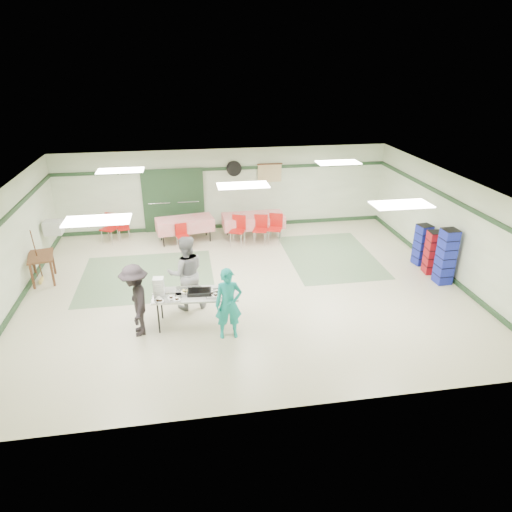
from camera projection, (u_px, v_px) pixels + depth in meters
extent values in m
plane|color=beige|center=(244.00, 286.00, 11.78)|extent=(11.00, 11.00, 0.00)
plane|color=silver|center=(243.00, 184.00, 10.68)|extent=(11.00, 11.00, 0.00)
plane|color=silver|center=(225.00, 189.00, 15.29)|extent=(11.00, 0.00, 11.00)
plane|color=silver|center=(283.00, 342.00, 7.17)|extent=(11.00, 0.00, 11.00)
plane|color=silver|center=(6.00, 252.00, 10.42)|extent=(0.00, 9.00, 9.00)
plane|color=silver|center=(450.00, 226.00, 12.04)|extent=(0.00, 9.00, 9.00)
cube|color=#213C22|center=(225.00, 169.00, 14.98)|extent=(11.00, 0.06, 0.10)
cube|color=#213C22|center=(226.00, 226.00, 15.79)|extent=(11.00, 0.06, 0.12)
cube|color=#213C22|center=(0.00, 223.00, 10.14)|extent=(0.06, 9.00, 0.10)
cube|color=#213C22|center=(19.00, 301.00, 10.95)|extent=(0.06, 9.00, 0.12)
cube|color=#213C22|center=(453.00, 200.00, 11.75)|extent=(0.06, 9.00, 0.10)
cube|color=#213C22|center=(440.00, 270.00, 12.56)|extent=(0.06, 9.00, 0.12)
cube|color=slate|center=(147.00, 276.00, 12.31)|extent=(3.50, 3.00, 0.01)
cube|color=slate|center=(330.00, 256.00, 13.54)|extent=(2.50, 3.50, 0.01)
cube|color=gray|center=(159.00, 201.00, 15.03)|extent=(0.90, 0.06, 2.10)
cube|color=gray|center=(188.00, 200.00, 15.17)|extent=(0.90, 0.06, 2.10)
cube|color=#213C22|center=(174.00, 201.00, 15.08)|extent=(2.00, 0.03, 2.15)
cylinder|color=black|center=(234.00, 169.00, 14.99)|extent=(0.50, 0.10, 0.50)
cube|color=beige|center=(270.00, 173.00, 15.25)|extent=(0.80, 0.02, 0.60)
cube|color=#B0AFAA|center=(196.00, 294.00, 9.86)|extent=(1.89, 0.88, 0.04)
cylinder|color=black|center=(159.00, 318.00, 9.68)|extent=(0.04, 0.04, 0.72)
cylinder|color=black|center=(233.00, 315.00, 9.81)|extent=(0.04, 0.04, 0.72)
cylinder|color=black|center=(161.00, 304.00, 10.22)|extent=(0.04, 0.04, 0.72)
cylinder|color=black|center=(232.00, 301.00, 10.35)|extent=(0.04, 0.04, 0.72)
cube|color=silver|center=(219.00, 293.00, 9.83)|extent=(0.59, 0.47, 0.02)
cube|color=silver|center=(189.00, 292.00, 9.89)|extent=(0.59, 0.46, 0.02)
cube|color=silver|center=(167.00, 299.00, 9.61)|extent=(0.64, 0.51, 0.02)
cube|color=black|center=(199.00, 292.00, 9.83)|extent=(0.54, 0.36, 0.08)
cube|color=white|center=(159.00, 287.00, 9.70)|extent=(0.24, 0.22, 0.41)
imported|color=teal|center=(229.00, 304.00, 9.40)|extent=(0.57, 0.37, 1.56)
imported|color=gray|center=(186.00, 273.00, 10.48)|extent=(0.94, 0.77, 1.79)
imported|color=black|center=(136.00, 300.00, 9.50)|extent=(0.73, 1.10, 1.60)
cube|color=red|center=(253.00, 215.00, 14.69)|extent=(1.98, 0.91, 0.05)
cube|color=red|center=(253.00, 221.00, 14.77)|extent=(1.98, 0.93, 0.40)
cylinder|color=black|center=(230.00, 232.00, 14.41)|extent=(0.04, 0.04, 0.72)
cylinder|color=black|center=(280.00, 228.00, 14.69)|extent=(0.04, 0.04, 0.72)
cylinder|color=black|center=(227.00, 225.00, 14.99)|extent=(0.04, 0.04, 0.72)
cylinder|color=black|center=(275.00, 221.00, 15.28)|extent=(0.04, 0.04, 0.72)
cube|color=red|center=(184.00, 219.00, 14.37)|extent=(1.86, 1.03, 0.05)
cube|color=red|center=(185.00, 225.00, 14.44)|extent=(1.87, 1.05, 0.40)
cylinder|color=black|center=(163.00, 236.00, 14.05)|extent=(0.04, 0.04, 0.72)
cylinder|color=black|center=(210.00, 231.00, 14.47)|extent=(0.04, 0.04, 0.72)
cylinder|color=black|center=(161.00, 230.00, 14.57)|extent=(0.04, 0.04, 0.72)
cylinder|color=black|center=(206.00, 225.00, 14.99)|extent=(0.04, 0.04, 0.72)
cube|color=#B60E14|center=(260.00, 230.00, 14.23)|extent=(0.53, 0.53, 0.04)
cube|color=#B60E14|center=(261.00, 221.00, 14.31)|extent=(0.42, 0.16, 0.42)
cylinder|color=silver|center=(254.00, 239.00, 14.20)|extent=(0.02, 0.02, 0.45)
cylinder|color=silver|center=(265.00, 240.00, 14.16)|extent=(0.02, 0.02, 0.45)
cylinder|color=silver|center=(256.00, 235.00, 14.51)|extent=(0.02, 0.02, 0.45)
cylinder|color=silver|center=(266.00, 236.00, 14.46)|extent=(0.02, 0.02, 0.45)
cube|color=#B60E14|center=(237.00, 231.00, 14.12)|extent=(0.58, 0.58, 0.04)
cube|color=#B60E14|center=(239.00, 222.00, 14.20)|extent=(0.41, 0.22, 0.44)
cylinder|color=silver|center=(230.00, 240.00, 14.11)|extent=(0.02, 0.02, 0.46)
cylinder|color=silver|center=(241.00, 241.00, 14.03)|extent=(0.02, 0.02, 0.46)
cylinder|color=silver|center=(234.00, 236.00, 14.42)|extent=(0.02, 0.02, 0.46)
cylinder|color=silver|center=(244.00, 237.00, 14.33)|extent=(0.02, 0.02, 0.46)
cube|color=#B60E14|center=(275.00, 229.00, 14.30)|extent=(0.56, 0.56, 0.04)
cube|color=#B60E14|center=(276.00, 220.00, 14.37)|extent=(0.42, 0.20, 0.43)
cylinder|color=silver|center=(268.00, 238.00, 14.28)|extent=(0.02, 0.02, 0.45)
cylinder|color=silver|center=(279.00, 239.00, 14.21)|extent=(0.02, 0.02, 0.45)
cylinder|color=silver|center=(270.00, 234.00, 14.59)|extent=(0.02, 0.02, 0.45)
cylinder|color=silver|center=(281.00, 235.00, 14.52)|extent=(0.02, 0.02, 0.45)
cube|color=#B60E14|center=(183.00, 237.00, 13.91)|extent=(0.45, 0.45, 0.04)
cube|color=#B60E14|center=(181.00, 229.00, 13.96)|extent=(0.36, 0.14, 0.36)
cylinder|color=silver|center=(180.00, 245.00, 13.81)|extent=(0.02, 0.02, 0.38)
cylinder|color=silver|center=(189.00, 244.00, 13.93)|extent=(0.02, 0.02, 0.38)
cylinder|color=silver|center=(177.00, 242.00, 14.06)|extent=(0.02, 0.02, 0.38)
cylinder|color=silver|center=(186.00, 241.00, 14.17)|extent=(0.02, 0.02, 0.38)
cube|color=#B60E14|center=(124.00, 228.00, 14.58)|extent=(0.42, 0.42, 0.04)
cube|color=#B60E14|center=(122.00, 221.00, 14.64)|extent=(0.36, 0.10, 0.36)
cylinder|color=silver|center=(120.00, 236.00, 14.50)|extent=(0.02, 0.02, 0.38)
cylinder|color=silver|center=(129.00, 235.00, 14.58)|extent=(0.02, 0.02, 0.38)
cylinder|color=silver|center=(119.00, 233.00, 14.74)|extent=(0.02, 0.02, 0.38)
cylinder|color=silver|center=(129.00, 232.00, 14.83)|extent=(0.02, 0.02, 0.38)
cube|color=#B60E14|center=(109.00, 229.00, 14.30)|extent=(0.58, 0.58, 0.04)
cube|color=#B60E14|center=(112.00, 219.00, 14.38)|extent=(0.41, 0.23, 0.44)
cylinder|color=silver|center=(102.00, 237.00, 14.30)|extent=(0.02, 0.02, 0.46)
cylinder|color=silver|center=(112.00, 239.00, 14.21)|extent=(0.02, 0.02, 0.46)
cylinder|color=silver|center=(109.00, 234.00, 14.60)|extent=(0.02, 0.02, 0.46)
cylinder|color=silver|center=(118.00, 235.00, 14.51)|extent=(0.02, 0.02, 0.46)
cube|color=#1B28A4|center=(446.00, 257.00, 11.68)|extent=(0.39, 0.39, 1.49)
cube|color=maroon|center=(433.00, 253.00, 12.29)|extent=(0.41, 0.41, 1.20)
cube|color=#1B28A4|center=(422.00, 245.00, 12.82)|extent=(0.41, 0.41, 1.17)
cube|color=brown|center=(40.00, 256.00, 11.77)|extent=(0.77, 1.02, 0.05)
cube|color=brown|center=(32.00, 277.00, 11.52)|extent=(0.05, 0.05, 0.70)
cube|color=brown|center=(53.00, 274.00, 11.67)|extent=(0.05, 0.05, 0.70)
cube|color=brown|center=(34.00, 265.00, 12.17)|extent=(0.05, 0.05, 0.70)
cube|color=brown|center=(53.00, 262.00, 12.32)|extent=(0.05, 0.05, 0.70)
cube|color=#B4B4AF|center=(54.00, 227.00, 13.10)|extent=(0.49, 0.43, 0.38)
cylinder|color=brown|center=(37.00, 255.00, 11.73)|extent=(0.03, 0.23, 1.45)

